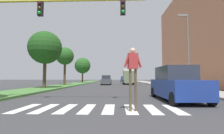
{
  "coord_description": "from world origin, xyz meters",
  "views": [
    {
      "loc": [
        0.82,
        -0.81,
        1.31
      ],
      "look_at": [
        0.25,
        15.36,
        2.36
      ],
      "focal_mm": 26.13,
      "sensor_mm": 36.0,
      "label": 1
    }
  ],
  "objects": [
    {
      "name": "sedan_midblock",
      "position": [
        -1.27,
        29.26,
        0.8
      ],
      "size": [
        1.88,
        4.61,
        1.73
      ],
      "color": "#474C51",
      "rests_on": "ground_plane"
    },
    {
      "name": "traffic_light_gantry",
      "position": [
        -3.5,
        7.8,
        4.34
      ],
      "size": [
        8.37,
        0.3,
        6.0
      ],
      "color": "gold",
      "rests_on": "median_strip"
    },
    {
      "name": "sidewalk_right",
      "position": [
        8.32,
        28.0,
        0.07
      ],
      "size": [
        3.0,
        64.0,
        0.15
      ],
      "primitive_type": "cube",
      "color": "#9E9991",
      "rests_on": "ground_plane"
    },
    {
      "name": "sedan_far_horizon",
      "position": [
        2.68,
        51.37,
        0.8
      ],
      "size": [
        1.96,
        4.38,
        1.74
      ],
      "color": "navy",
      "rests_on": "ground_plane"
    },
    {
      "name": "sedan_distant",
      "position": [
        3.64,
        41.9,
        0.77
      ],
      "size": [
        1.99,
        4.14,
        1.65
      ],
      "color": "maroon",
      "rests_on": "ground_plane"
    },
    {
      "name": "truck_box_delivery",
      "position": [
        3.07,
        31.87,
        1.63
      ],
      "size": [
        2.4,
        6.2,
        3.1
      ],
      "color": "gray",
      "rests_on": "ground_plane"
    },
    {
      "name": "pedestrian_performer",
      "position": [
        1.42,
        5.64,
        1.66
      ],
      "size": [
        0.75,
        0.31,
        2.49
      ],
      "color": "brown",
      "rests_on": "ground_plane"
    },
    {
      "name": "median_strip",
      "position": [
        -7.52,
        28.0,
        0.07
      ],
      "size": [
        3.79,
        64.0,
        0.15
      ],
      "primitive_type": "cube",
      "color": "#477A38",
      "rests_on": "ground_plane"
    },
    {
      "name": "tree_far",
      "position": [
        -7.77,
        25.27,
        4.76
      ],
      "size": [
        2.86,
        2.86,
        6.1
      ],
      "color": "#4C3823",
      "rests_on": "median_strip"
    },
    {
      "name": "suv_crossing",
      "position": [
        4.2,
        8.79,
        0.93
      ],
      "size": [
        2.08,
        4.65,
        1.97
      ],
      "color": "navy",
      "rests_on": "ground_plane"
    },
    {
      "name": "tree_mid",
      "position": [
        -7.47,
        17.36,
        4.72
      ],
      "size": [
        3.74,
        3.74,
        6.46
      ],
      "color": "#4C3823",
      "rests_on": "median_strip"
    },
    {
      "name": "ground_plane",
      "position": [
        0.0,
        30.0,
        0.0
      ],
      "size": [
        140.0,
        140.0,
        0.0
      ],
      "primitive_type": "plane",
      "color": "#38383A"
    },
    {
      "name": "street_lamp_right",
      "position": [
        7.73,
        15.41,
        4.59
      ],
      "size": [
        1.02,
        0.24,
        7.5
      ],
      "color": "slate",
      "rests_on": "sidewalk_right"
    },
    {
      "name": "tree_distant",
      "position": [
        -7.73,
        38.41,
        4.22
      ],
      "size": [
        3.83,
        3.83,
        6.0
      ],
      "color": "#4C3823",
      "rests_on": "median_strip"
    },
    {
      "name": "crosswalk",
      "position": [
        0.0,
        6.1,
        0.0
      ],
      "size": [
        6.75,
        2.2,
        0.01
      ],
      "color": "silver",
      "rests_on": "ground_plane"
    }
  ]
}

